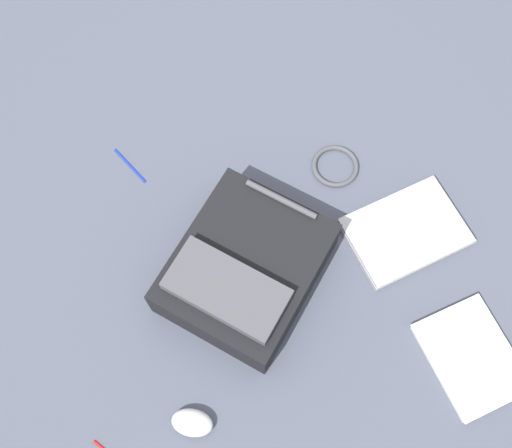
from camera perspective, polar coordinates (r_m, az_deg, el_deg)
The scene contains 7 objects.
ground_plane at distance 1.76m, azimuth 0.34°, elevation -0.87°, with size 3.84×3.84×0.00m, color #4C5160.
backpack at distance 1.65m, azimuth -1.03°, elevation -4.11°, with size 0.52×0.53×0.16m.
laptop at distance 1.79m, azimuth 13.23°, elevation -0.68°, with size 0.37×0.31×0.03m.
book_comic at distance 1.74m, azimuth 18.68°, elevation -11.23°, with size 0.28×0.32×0.02m.
computer_mouse at distance 1.63m, azimuth -5.74°, elevation -17.28°, with size 0.07×0.10×0.04m, color silver.
cable_coil at distance 1.85m, azimuth 7.10°, elevation 5.16°, with size 0.14×0.14×0.01m, color #4C4C51.
pen_blue at distance 1.88m, azimuth -11.23°, elevation 5.18°, with size 0.01×0.01×0.14m, color #1933B2.
Camera 1 is at (0.09, 0.64, 1.63)m, focal length 44.70 mm.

